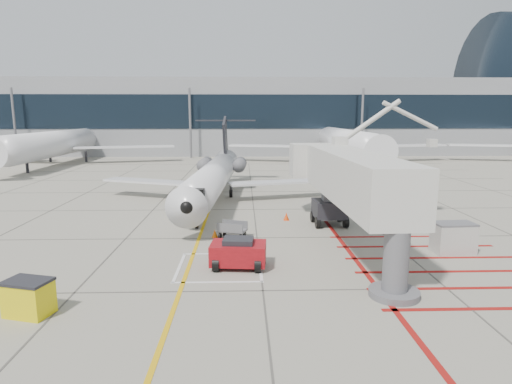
{
  "coord_description": "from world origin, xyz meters",
  "views": [
    {
      "loc": [
        -0.8,
        -21.23,
        7.42
      ],
      "look_at": [
        0.0,
        6.0,
        2.5
      ],
      "focal_mm": 30.0,
      "sensor_mm": 36.0,
      "label": 1
    }
  ],
  "objects_px": {
    "pushback_tug": "(238,252)",
    "spill_bin": "(29,297)",
    "regional_jet": "(209,164)",
    "jet_bridge": "(355,187)"
  },
  "relations": [
    {
      "from": "pushback_tug",
      "to": "spill_bin",
      "type": "height_order",
      "value": "pushback_tug"
    },
    {
      "from": "regional_jet",
      "to": "jet_bridge",
      "type": "relative_size",
      "value": 1.51
    },
    {
      "from": "regional_jet",
      "to": "jet_bridge",
      "type": "bearing_deg",
      "value": -48.76
    },
    {
      "from": "regional_jet",
      "to": "spill_bin",
      "type": "relative_size",
      "value": 16.9
    },
    {
      "from": "regional_jet",
      "to": "spill_bin",
      "type": "distance_m",
      "value": 19.59
    },
    {
      "from": "pushback_tug",
      "to": "spill_bin",
      "type": "distance_m",
      "value": 9.2
    },
    {
      "from": "pushback_tug",
      "to": "regional_jet",
      "type": "bearing_deg",
      "value": 105.35
    },
    {
      "from": "regional_jet",
      "to": "pushback_tug",
      "type": "relative_size",
      "value": 10.1
    },
    {
      "from": "spill_bin",
      "to": "regional_jet",
      "type": "bearing_deg",
      "value": 89.72
    },
    {
      "from": "regional_jet",
      "to": "pushback_tug",
      "type": "xyz_separation_m",
      "value": [
        2.46,
        -13.76,
        -2.77
      ]
    }
  ]
}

